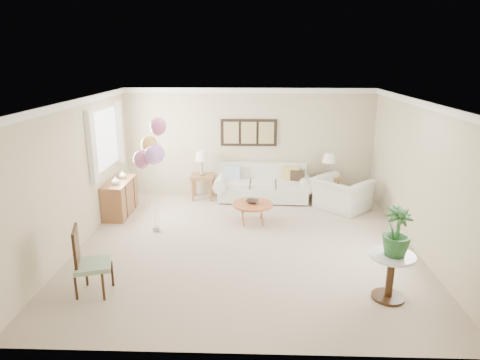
% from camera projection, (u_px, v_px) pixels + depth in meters
% --- Properties ---
extents(ground_plane, '(6.00, 6.00, 0.00)m').
position_uv_depth(ground_plane, '(246.00, 244.00, 7.82)').
color(ground_plane, tan).
extents(room_shell, '(6.04, 6.04, 2.60)m').
position_uv_depth(room_shell, '(240.00, 156.00, 7.46)').
color(room_shell, '#BFB18F').
rests_on(room_shell, ground).
extents(wall_art_triptych, '(1.35, 0.06, 0.65)m').
position_uv_depth(wall_art_triptych, '(249.00, 133.00, 10.23)').
color(wall_art_triptych, black).
rests_on(wall_art_triptych, ground).
extents(sofa, '(2.33, 0.93, 0.85)m').
position_uv_depth(sofa, '(263.00, 186.00, 10.20)').
color(sofa, silver).
rests_on(sofa, ground).
extents(end_table_left, '(0.54, 0.49, 0.59)m').
position_uv_depth(end_table_left, '(203.00, 179.00, 10.21)').
color(end_table_left, brown).
rests_on(end_table_left, ground).
extents(end_table_right, '(0.55, 0.50, 0.60)m').
position_uv_depth(end_table_right, '(328.00, 180.00, 10.11)').
color(end_table_right, brown).
rests_on(end_table_right, ground).
extents(lamp_left, '(0.33, 0.33, 0.59)m').
position_uv_depth(lamp_left, '(202.00, 157.00, 10.06)').
color(lamp_left, gray).
rests_on(lamp_left, end_table_left).
extents(lamp_right, '(0.31, 0.31, 0.54)m').
position_uv_depth(lamp_right, '(329.00, 159.00, 9.96)').
color(lamp_right, gray).
rests_on(lamp_right, end_table_right).
extents(coffee_table, '(0.83, 0.83, 0.42)m').
position_uv_depth(coffee_table, '(253.00, 205.00, 8.73)').
color(coffee_table, '#A85333').
rests_on(coffee_table, ground).
extents(decor_bowl, '(0.32, 0.32, 0.06)m').
position_uv_depth(decor_bowl, '(252.00, 202.00, 8.74)').
color(decor_bowl, black).
rests_on(decor_bowl, coffee_table).
extents(armchair, '(1.46, 1.46, 0.72)m').
position_uv_depth(armchair, '(341.00, 194.00, 9.52)').
color(armchair, silver).
rests_on(armchair, ground).
extents(side_table, '(0.63, 0.63, 0.68)m').
position_uv_depth(side_table, '(391.00, 265.00, 5.93)').
color(side_table, silver).
rests_on(side_table, ground).
extents(potted_plant, '(0.47, 0.47, 0.69)m').
position_uv_depth(potted_plant, '(397.00, 232.00, 5.77)').
color(potted_plant, '#1A521A').
rests_on(potted_plant, side_table).
extents(accent_chair, '(0.61, 0.61, 1.00)m').
position_uv_depth(accent_chair, '(87.00, 260.00, 6.08)').
color(accent_chair, gray).
rests_on(accent_chair, ground).
extents(credenza, '(0.46, 1.20, 0.74)m').
position_uv_depth(credenza, '(120.00, 197.00, 9.25)').
color(credenza, brown).
rests_on(credenza, ground).
extents(vase_white, '(0.19, 0.19, 0.18)m').
position_uv_depth(vase_white, '(115.00, 181.00, 8.86)').
color(vase_white, silver).
rests_on(vase_white, credenza).
extents(vase_sage, '(0.17, 0.17, 0.17)m').
position_uv_depth(vase_sage, '(123.00, 175.00, 9.33)').
color(vase_sage, silver).
rests_on(vase_sage, credenza).
extents(balloon_cluster, '(0.60, 0.59, 2.23)m').
position_uv_depth(balloon_cluster, '(152.00, 148.00, 7.94)').
color(balloon_cluster, gray).
rests_on(balloon_cluster, ground).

